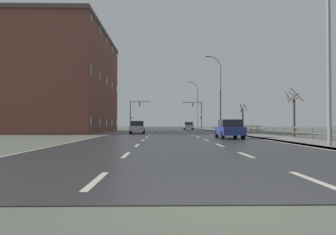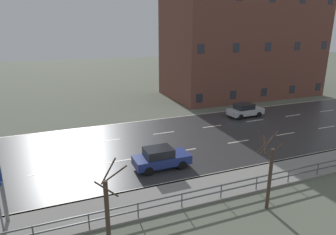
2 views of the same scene
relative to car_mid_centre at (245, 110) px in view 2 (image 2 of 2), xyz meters
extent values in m
cube|color=beige|center=(1.72, -21.47, -0.78)|extent=(0.16, 2.20, 0.01)
cube|color=beige|center=(1.72, -16.07, -0.78)|extent=(0.16, 2.20, 0.01)
cube|color=beige|center=(1.72, -10.67, -0.78)|extent=(0.16, 2.20, 0.01)
cube|color=beige|center=(1.72, -5.27, -0.78)|extent=(0.16, 2.20, 0.01)
cube|color=beige|center=(1.72, 0.13, -0.78)|extent=(0.16, 2.20, 0.01)
cube|color=beige|center=(1.72, 5.53, -0.78)|extent=(0.16, 2.20, 0.01)
cube|color=beige|center=(1.72, 10.93, -0.78)|extent=(0.16, 2.20, 0.01)
cube|color=beige|center=(6.39, -21.47, -0.78)|extent=(0.16, 2.20, 0.01)
cube|color=beige|center=(6.39, -16.07, -0.78)|extent=(0.16, 2.20, 0.01)
cube|color=beige|center=(6.39, -10.67, -0.78)|extent=(0.16, 2.20, 0.01)
cube|color=beige|center=(6.39, -5.27, -0.78)|extent=(0.16, 2.20, 0.01)
cube|color=beige|center=(6.39, 0.13, -0.78)|extent=(0.16, 2.20, 0.01)
cube|color=beige|center=(6.39, 5.53, -0.78)|extent=(0.16, 2.20, 0.01)
cube|color=#515459|center=(13.90, -10.45, 0.15)|extent=(0.06, 38.33, 0.08)
cube|color=#515459|center=(13.90, -10.45, -0.25)|extent=(0.06, 38.33, 0.08)
cylinder|color=#515459|center=(13.90, -21.95, -0.30)|extent=(0.07, 0.07, 1.00)
cylinder|color=#515459|center=(13.90, -19.40, -0.30)|extent=(0.07, 0.07, 1.00)
cylinder|color=#515459|center=(13.90, -16.84, -0.30)|extent=(0.07, 0.07, 1.00)
cylinder|color=#515459|center=(13.90, -14.29, -0.30)|extent=(0.07, 0.07, 1.00)
cylinder|color=#515459|center=(13.90, -11.73, -0.30)|extent=(0.07, 0.07, 1.00)
cylinder|color=#515459|center=(13.90, -9.18, -0.30)|extent=(0.07, 0.07, 1.00)
cylinder|color=#515459|center=(13.90, -6.62, -0.30)|extent=(0.07, 0.07, 1.00)
cylinder|color=#515459|center=(13.90, -4.07, -0.30)|extent=(0.07, 0.07, 1.00)
cube|color=#B7B7BC|center=(0.00, 0.06, -0.15)|extent=(1.91, 4.16, 0.64)
cube|color=black|center=(0.01, -0.19, 0.47)|extent=(1.63, 2.06, 0.60)
cube|color=slate|center=(-0.03, 0.76, 0.45)|extent=(1.41, 0.13, 0.51)
cylinder|color=black|center=(0.76, 1.36, -0.47)|extent=(0.24, 0.67, 0.66)
cylinder|color=black|center=(-0.86, 1.30, -0.47)|extent=(0.24, 0.67, 0.66)
cylinder|color=black|center=(0.85, -1.18, -0.47)|extent=(0.24, 0.67, 0.66)
cylinder|color=black|center=(-0.76, -1.24, -0.47)|extent=(0.24, 0.67, 0.66)
cube|color=red|center=(-0.59, -1.99, -0.15)|extent=(0.16, 0.05, 0.14)
cube|color=red|center=(0.73, -1.94, -0.15)|extent=(0.16, 0.05, 0.14)
cube|color=navy|center=(8.64, -13.50, -0.15)|extent=(1.79, 4.11, 0.64)
cube|color=black|center=(8.64, -13.75, 0.47)|extent=(1.57, 2.01, 0.60)
cube|color=slate|center=(8.64, -12.80, 0.45)|extent=(1.40, 0.09, 0.51)
cylinder|color=black|center=(9.44, -12.23, -0.47)|extent=(0.22, 0.66, 0.66)
cylinder|color=black|center=(7.82, -12.24, -0.47)|extent=(0.22, 0.66, 0.66)
cylinder|color=black|center=(9.46, -14.77, -0.47)|extent=(0.22, 0.66, 0.66)
cylinder|color=black|center=(7.84, -14.78, -0.47)|extent=(0.22, 0.66, 0.66)
cube|color=red|center=(7.99, -15.54, -0.15)|extent=(0.16, 0.04, 0.14)
cube|color=red|center=(9.31, -15.53, -0.15)|extent=(0.16, 0.04, 0.14)
cube|color=brown|center=(-10.81, 6.74, 6.25)|extent=(11.40, 22.36, 14.11)
cube|color=#282D38|center=(-5.09, -3.24, 0.60)|extent=(0.04, 0.90, 1.10)
cube|color=#282D38|center=(-5.09, 1.75, 0.60)|extent=(0.04, 0.90, 1.10)
cube|color=#282D38|center=(-5.09, 6.74, 0.60)|extent=(0.04, 0.90, 1.10)
cube|color=#282D38|center=(-5.09, 11.73, 0.60)|extent=(0.04, 0.90, 1.10)
cube|color=#282D38|center=(-5.09, 16.72, 0.60)|extent=(0.04, 0.90, 1.10)
cube|color=#282D38|center=(-5.09, -3.24, 6.65)|extent=(0.04, 0.90, 1.10)
cube|color=#282D38|center=(-5.09, 1.75, 6.65)|extent=(0.04, 0.90, 1.10)
cube|color=#282D38|center=(-5.09, 6.74, 6.65)|extent=(0.04, 0.90, 1.10)
cube|color=#282D38|center=(-5.09, 11.73, 6.65)|extent=(0.04, 0.90, 1.10)
cube|color=#282D38|center=(-5.09, 16.72, 6.65)|extent=(0.04, 0.90, 1.10)
cube|color=#282D38|center=(-5.09, 16.72, 12.70)|extent=(0.04, 0.90, 1.10)
cylinder|color=#423328|center=(16.03, -18.79, 1.08)|extent=(0.20, 0.20, 3.78)
cylinder|color=#423328|center=(15.62, -18.31, 2.96)|extent=(0.92, 0.96, 1.13)
cylinder|color=#423328|center=(15.75, -18.58, 3.23)|extent=(0.47, 0.64, 1.33)
cylinder|color=#423328|center=(16.48, -18.82, 2.83)|extent=(0.12, 0.94, 0.88)
cylinder|color=#423328|center=(15.65, -9.79, 1.01)|extent=(0.20, 0.20, 3.63)
cylinder|color=#423328|center=(15.64, -10.40, 3.15)|extent=(1.28, 0.08, 1.33)
cylinder|color=#423328|center=(15.07, -9.67, 2.98)|extent=(0.25, 1.21, 1.22)
cylinder|color=#423328|center=(15.44, -10.18, 3.06)|extent=(0.82, 0.52, 0.80)
cylinder|color=#423328|center=(15.80, -9.40, 3.02)|extent=(0.82, 0.41, 0.79)
cylinder|color=#423328|center=(15.21, -9.87, 2.82)|extent=(0.20, 0.93, 0.87)
camera|label=1|loc=(3.12, -38.92, 0.43)|focal=33.16mm
camera|label=2|loc=(27.19, -20.47, 9.01)|focal=31.80mm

